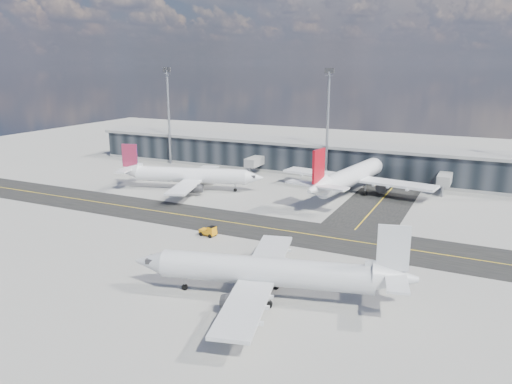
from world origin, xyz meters
TOP-DOWN VIEW (x-y plane):
  - ground at (0.00, 0.00)m, footprint 300.00×300.00m
  - taxiway_lanes at (3.91, 10.74)m, footprint 180.00×63.00m
  - terminal_concourse at (0.04, 54.93)m, footprint 152.00×19.80m
  - floodlight_masts at (0.00, 48.00)m, footprint 102.50×0.70m
  - airliner_af at (-26.57, 22.48)m, footprint 36.18×31.16m
  - airliner_redtail at (10.48, 36.32)m, footprint 38.02×44.42m
  - airliner_near at (15.05, -22.18)m, footprint 37.12×31.91m
  - baggage_tug at (-4.59, -4.78)m, footprint 3.34×2.06m
  - service_van at (6.84, 41.67)m, footprint 5.33×5.70m

SIDE VIEW (x-z plane):
  - ground at x=0.00m, z-range 0.00..0.00m
  - taxiway_lanes at x=3.91m, z-range -0.01..0.03m
  - service_van at x=6.84m, z-range 0.00..1.49m
  - baggage_tug at x=-4.59m, z-range 0.00..1.96m
  - airliner_af at x=-26.57m, z-range -1.85..9.04m
  - airliner_near at x=15.05m, z-range -1.88..9.22m
  - terminal_concourse at x=0.04m, z-range -0.31..8.49m
  - airliner_redtail at x=10.48m, z-range -2.23..10.93m
  - floodlight_masts at x=0.00m, z-range 1.16..30.06m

